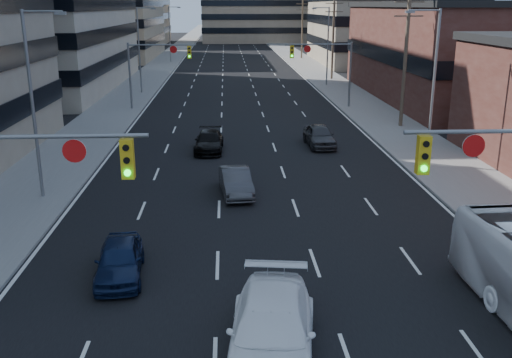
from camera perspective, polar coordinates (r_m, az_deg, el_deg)
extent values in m
cube|color=black|center=(137.48, -2.50, 13.15)|extent=(18.00, 300.00, 0.02)
cube|color=slate|center=(137.84, -7.41, 13.06)|extent=(5.00, 300.00, 0.15)
cube|color=slate|center=(138.07, 2.41, 13.19)|extent=(5.00, 300.00, 0.15)
cube|color=gray|center=(109.53, -15.53, 15.78)|extent=(20.00, 30.00, 16.00)
cube|color=#472119|center=(62.73, 21.32, 11.59)|extent=(20.00, 30.00, 9.00)
cube|color=gray|center=(98.78, 12.94, 15.32)|extent=(22.00, 28.00, 14.00)
cube|color=#ADA089|center=(149.56, -13.87, 16.83)|extent=(24.00, 24.00, 20.00)
cube|color=gray|center=(141.21, 11.06, 15.40)|extent=(22.00, 22.00, 12.00)
cylinder|color=slate|center=(16.43, -22.03, 3.94)|extent=(6.50, 0.12, 0.12)
cube|color=gold|center=(15.92, -12.72, 1.97)|extent=(0.35, 0.28, 1.10)
cylinder|color=black|center=(15.68, -12.90, 3.06)|extent=(0.18, 0.06, 0.18)
cylinder|color=black|center=(15.77, -12.81, 1.82)|extent=(0.18, 0.06, 0.18)
cylinder|color=#0CE526|center=(15.86, -12.73, 0.60)|extent=(0.18, 0.06, 0.18)
cylinder|color=white|center=(16.13, -17.71, 2.69)|extent=(0.64, 0.06, 0.64)
cube|color=gold|center=(16.62, 16.38, 2.33)|extent=(0.35, 0.28, 1.10)
cylinder|color=black|center=(16.40, 16.66, 3.37)|extent=(0.18, 0.06, 0.18)
cylinder|color=black|center=(16.48, 16.56, 2.18)|extent=(0.18, 0.06, 0.18)
cylinder|color=#0CE526|center=(16.57, 16.46, 1.01)|extent=(0.18, 0.06, 0.18)
cylinder|color=white|center=(17.05, 20.93, 3.11)|extent=(0.64, 0.06, 0.64)
cylinder|color=slate|center=(53.23, -12.50, 9.94)|extent=(0.18, 0.18, 6.00)
cylinder|color=slate|center=(52.58, -9.38, 13.10)|extent=(6.00, 0.12, 0.12)
cube|color=gold|center=(52.42, -6.68, 12.48)|extent=(0.35, 0.28, 1.10)
cylinder|color=black|center=(52.24, -6.70, 12.85)|extent=(0.18, 0.06, 0.18)
cylinder|color=black|center=(52.26, -6.69, 12.47)|extent=(0.18, 0.06, 0.18)
cylinder|color=#0CE526|center=(52.29, -6.68, 12.09)|extent=(0.18, 0.06, 0.18)
cylinder|color=white|center=(52.48, -8.25, 12.70)|extent=(0.64, 0.06, 0.64)
cylinder|color=slate|center=(53.75, 9.38, 10.18)|extent=(0.18, 0.18, 6.00)
cylinder|color=slate|center=(52.95, 6.27, 13.24)|extent=(6.00, 0.12, 0.12)
cube|color=gold|center=(52.66, 3.61, 12.58)|extent=(0.35, 0.28, 1.10)
cylinder|color=black|center=(52.48, 3.63, 12.95)|extent=(0.18, 0.06, 0.18)
cylinder|color=black|center=(52.51, 3.63, 12.57)|extent=(0.18, 0.06, 0.18)
cylinder|color=#0CE526|center=(52.53, 3.62, 12.19)|extent=(0.18, 0.06, 0.18)
cylinder|color=white|center=(52.79, 5.16, 12.83)|extent=(0.64, 0.06, 0.64)
cylinder|color=#4C3D2D|center=(45.41, 14.73, 11.82)|extent=(0.28, 0.28, 11.00)
cube|color=#4C3D2D|center=(45.26, 15.11, 16.73)|extent=(2.20, 0.10, 0.10)
cube|color=#4C3D2D|center=(45.26, 15.01, 15.47)|extent=(2.20, 0.10, 0.10)
cylinder|color=#4C3D2D|center=(74.51, 7.72, 14.02)|extent=(0.28, 0.28, 11.00)
cube|color=#4C3D2D|center=(74.42, 7.85, 17.01)|extent=(2.20, 0.10, 0.10)
cube|color=#4C3D2D|center=(74.42, 7.82, 16.25)|extent=(2.20, 0.10, 0.10)
cylinder|color=#4C3D2D|center=(104.12, 4.64, 14.91)|extent=(0.28, 0.28, 11.00)
cube|color=#4C3D2D|center=(104.06, 4.69, 17.06)|extent=(2.20, 0.10, 0.10)
cube|color=#4C3D2D|center=(104.06, 4.68, 16.51)|extent=(2.20, 0.10, 0.10)
cylinder|color=slate|center=(29.03, -21.41, 6.58)|extent=(0.16, 0.16, 9.00)
cylinder|color=slate|center=(28.38, -20.61, 15.43)|extent=(1.80, 0.10, 0.10)
cube|color=slate|center=(28.16, -18.98, 15.41)|extent=(0.50, 0.22, 0.14)
cylinder|color=slate|center=(63.01, -11.60, 12.40)|extent=(0.16, 0.16, 9.00)
cylinder|color=slate|center=(62.71, -11.00, 16.45)|extent=(1.80, 0.10, 0.10)
cube|color=slate|center=(62.61, -10.24, 16.41)|extent=(0.50, 0.22, 0.14)
cylinder|color=slate|center=(97.71, -8.63, 14.06)|extent=(0.16, 0.16, 9.00)
cylinder|color=slate|center=(97.52, -8.20, 16.66)|extent=(1.80, 0.10, 0.10)
cube|color=slate|center=(97.45, -7.70, 16.63)|extent=(0.50, 0.22, 0.14)
cylinder|color=slate|center=(34.61, 17.30, 8.49)|extent=(0.16, 0.16, 9.00)
cylinder|color=slate|center=(34.00, 16.49, 15.88)|extent=(1.80, 0.10, 0.10)
cube|color=slate|center=(33.75, 15.15, 15.84)|extent=(0.50, 0.22, 0.14)
cylinder|color=slate|center=(68.37, 7.19, 12.94)|extent=(0.16, 0.16, 9.00)
cylinder|color=slate|center=(68.06, 6.55, 16.66)|extent=(1.80, 0.10, 0.10)
cube|color=slate|center=(67.94, 5.85, 16.61)|extent=(0.50, 0.22, 0.14)
imported|color=white|center=(15.75, 1.58, -14.98)|extent=(3.01, 5.91, 1.64)
imported|color=#0E1A38|center=(20.63, -13.49, -7.85)|extent=(1.91, 4.01, 1.32)
imported|color=#3A3A3D|center=(28.64, -2.03, -0.29)|extent=(1.82, 4.15, 1.33)
imported|color=black|center=(37.38, -4.71, 3.75)|extent=(1.93, 4.48, 1.28)
imported|color=#363639|center=(38.80, 6.36, 4.33)|extent=(1.95, 4.38, 1.46)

